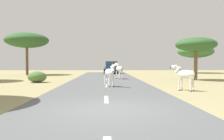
# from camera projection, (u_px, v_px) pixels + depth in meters

# --- Properties ---
(ground_plane) EXTENTS (90.00, 90.00, 0.00)m
(ground_plane) POSITION_uv_depth(u_px,v_px,m) (108.00, 110.00, 7.82)
(ground_plane) COLOR #998E60
(road) EXTENTS (6.00, 64.00, 0.05)m
(road) POSITION_uv_depth(u_px,v_px,m) (107.00, 109.00, 7.82)
(road) COLOR #56595B
(road) RESTS_ON ground_plane
(lane_markings) EXTENTS (0.16, 56.00, 0.01)m
(lane_markings) POSITION_uv_depth(u_px,v_px,m) (107.00, 115.00, 6.82)
(lane_markings) COLOR silver
(lane_markings) RESTS_ON road
(zebra_0) EXTENTS (0.85, 1.45, 1.45)m
(zebra_0) POSITION_uv_depth(u_px,v_px,m) (110.00, 73.00, 15.10)
(zebra_0) COLOR silver
(zebra_0) RESTS_ON road
(zebra_2) EXTENTS (1.24, 1.25, 1.47)m
(zebra_2) POSITION_uv_depth(u_px,v_px,m) (185.00, 75.00, 13.30)
(zebra_2) COLOR silver
(zebra_2) RESTS_ON ground_plane
(zebra_3) EXTENTS (0.89, 1.57, 1.56)m
(zebra_3) POSITION_uv_depth(u_px,v_px,m) (119.00, 69.00, 22.58)
(zebra_3) COLOR silver
(zebra_3) RESTS_ON road
(car_0) EXTENTS (2.19, 4.42, 1.74)m
(car_0) POSITION_uv_depth(u_px,v_px,m) (111.00, 68.00, 34.86)
(car_0) COLOR #1E479E
(car_0) RESTS_ON road
(tree_0) EXTENTS (5.55, 5.55, 5.45)m
(tree_0) POSITION_uv_depth(u_px,v_px,m) (27.00, 40.00, 31.34)
(tree_0) COLOR brown
(tree_0) RESTS_ON ground_plane
(tree_1) EXTENTS (3.60, 3.60, 3.81)m
(tree_1) POSITION_uv_depth(u_px,v_px,m) (196.00, 45.00, 21.55)
(tree_1) COLOR brown
(tree_1) RESTS_ON ground_plane
(tree_2) EXTENTS (5.45, 5.45, 4.26)m
(tree_2) POSITION_uv_depth(u_px,v_px,m) (195.00, 52.00, 37.42)
(tree_2) COLOR #4C3823
(tree_2) RESTS_ON ground_plane
(bush_1) EXTENTS (1.47, 1.32, 0.88)m
(bush_1) POSITION_uv_depth(u_px,v_px,m) (37.00, 77.00, 19.11)
(bush_1) COLOR #4C7038
(bush_1) RESTS_ON ground_plane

